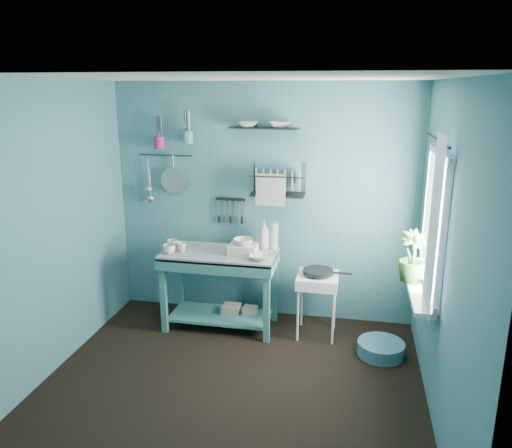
% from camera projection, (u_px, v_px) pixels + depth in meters
% --- Properties ---
extents(floor, '(3.20, 3.20, 0.00)m').
position_uv_depth(floor, '(230.00, 387.00, 4.19)').
color(floor, black).
rests_on(floor, ground).
extents(ceiling, '(3.20, 3.20, 0.00)m').
position_uv_depth(ceiling, '(225.00, 78.00, 3.53)').
color(ceiling, silver).
rests_on(ceiling, ground).
extents(wall_back, '(3.20, 0.00, 3.20)m').
position_uv_depth(wall_back, '(263.00, 203.00, 5.28)').
color(wall_back, '#3B7079').
rests_on(wall_back, ground).
extents(wall_front, '(3.20, 0.00, 3.20)m').
position_uv_depth(wall_front, '(152.00, 338.00, 2.44)').
color(wall_front, '#3B7079').
rests_on(wall_front, ground).
extents(wall_left, '(0.00, 3.00, 3.00)m').
position_uv_depth(wall_left, '(43.00, 234.00, 4.16)').
color(wall_left, '#3B7079').
rests_on(wall_left, ground).
extents(wall_right, '(0.00, 3.00, 3.00)m').
position_uv_depth(wall_right, '(445.00, 260.00, 3.55)').
color(wall_right, '#3B7079').
rests_on(wall_right, ground).
extents(work_counter, '(1.25, 0.79, 0.82)m').
position_uv_depth(work_counter, '(220.00, 289.00, 5.17)').
color(work_counter, '#387774').
rests_on(work_counter, floor).
extents(mug_left, '(0.12, 0.12, 0.10)m').
position_uv_depth(mug_left, '(169.00, 249.00, 4.99)').
color(mug_left, silver).
rests_on(mug_left, work_counter).
extents(mug_mid, '(0.14, 0.14, 0.09)m').
position_uv_depth(mug_mid, '(182.00, 247.00, 5.06)').
color(mug_mid, silver).
rests_on(mug_mid, work_counter).
extents(mug_right, '(0.17, 0.17, 0.10)m').
position_uv_depth(mug_right, '(173.00, 244.00, 5.14)').
color(mug_right, silver).
rests_on(mug_right, work_counter).
extents(wash_tub, '(0.28, 0.22, 0.10)m').
position_uv_depth(wash_tub, '(243.00, 249.00, 4.98)').
color(wash_tub, beige).
rests_on(wash_tub, work_counter).
extents(tub_bowl, '(0.20, 0.19, 0.06)m').
position_uv_depth(tub_bowl, '(243.00, 242.00, 4.96)').
color(tub_bowl, silver).
rests_on(tub_bowl, wash_tub).
extents(soap_bottle, '(0.12, 0.12, 0.30)m').
position_uv_depth(soap_bottle, '(264.00, 235.00, 5.13)').
color(soap_bottle, beige).
rests_on(soap_bottle, work_counter).
extents(water_bottle, '(0.09, 0.09, 0.28)m').
position_uv_depth(water_bottle, '(274.00, 235.00, 5.13)').
color(water_bottle, '#A0AEB3').
rests_on(water_bottle, work_counter).
extents(counter_bowl, '(0.22, 0.22, 0.05)m').
position_uv_depth(counter_bowl, '(260.00, 257.00, 4.82)').
color(counter_bowl, silver).
rests_on(counter_bowl, work_counter).
extents(hotplate_stand, '(0.46, 0.46, 0.64)m').
position_uv_depth(hotplate_stand, '(317.00, 305.00, 5.01)').
color(hotplate_stand, silver).
rests_on(hotplate_stand, floor).
extents(frying_pan, '(0.30, 0.30, 0.03)m').
position_uv_depth(frying_pan, '(318.00, 271.00, 4.92)').
color(frying_pan, black).
rests_on(frying_pan, hotplate_stand).
extents(knife_strip, '(0.32, 0.03, 0.03)m').
position_uv_depth(knife_strip, '(230.00, 199.00, 5.31)').
color(knife_strip, black).
rests_on(knife_strip, wall_back).
extents(dish_rack, '(0.57, 0.30, 0.32)m').
position_uv_depth(dish_rack, '(278.00, 180.00, 5.05)').
color(dish_rack, black).
rests_on(dish_rack, wall_back).
extents(upper_shelf, '(0.72, 0.26, 0.01)m').
position_uv_depth(upper_shelf, '(264.00, 128.00, 4.97)').
color(upper_shelf, black).
rests_on(upper_shelf, wall_back).
extents(shelf_bowl_left, '(0.21, 0.21, 0.05)m').
position_uv_depth(shelf_bowl_left, '(248.00, 130.00, 5.00)').
color(shelf_bowl_left, silver).
rests_on(shelf_bowl_left, upper_shelf).
extents(shelf_bowl_right, '(0.27, 0.27, 0.06)m').
position_uv_depth(shelf_bowl_right, '(279.00, 130.00, 4.94)').
color(shelf_bowl_right, silver).
rests_on(shelf_bowl_right, upper_shelf).
extents(utensil_cup_magenta, '(0.11, 0.11, 0.13)m').
position_uv_depth(utensil_cup_magenta, '(160.00, 143.00, 5.24)').
color(utensil_cup_magenta, '#AB1F66').
rests_on(utensil_cup_magenta, wall_back).
extents(utensil_cup_teal, '(0.11, 0.11, 0.13)m').
position_uv_depth(utensil_cup_teal, '(188.00, 137.00, 5.17)').
color(utensil_cup_teal, teal).
rests_on(utensil_cup_teal, wall_back).
extents(colander, '(0.28, 0.03, 0.28)m').
position_uv_depth(colander, '(174.00, 180.00, 5.36)').
color(colander, '#989B9F').
rests_on(colander, wall_back).
extents(ladle_outer, '(0.01, 0.01, 0.30)m').
position_uv_depth(ladle_outer, '(148.00, 173.00, 5.40)').
color(ladle_outer, '#989B9F').
rests_on(ladle_outer, wall_back).
extents(ladle_inner, '(0.01, 0.01, 0.30)m').
position_uv_depth(ladle_inner, '(150.00, 182.00, 5.43)').
color(ladle_inner, '#989B9F').
rests_on(ladle_inner, wall_back).
extents(hook_rail, '(0.60, 0.01, 0.01)m').
position_uv_depth(hook_rail, '(166.00, 155.00, 5.32)').
color(hook_rail, black).
rests_on(hook_rail, wall_back).
extents(window_glass, '(0.00, 1.10, 1.10)m').
position_uv_depth(window_glass, '(436.00, 223.00, 3.94)').
color(window_glass, white).
rests_on(window_glass, wall_right).
extents(windowsill, '(0.16, 0.95, 0.04)m').
position_uv_depth(windowsill, '(418.00, 291.00, 4.12)').
color(windowsill, silver).
rests_on(windowsill, wall_right).
extents(curtain, '(0.00, 1.35, 1.35)m').
position_uv_depth(curtain, '(433.00, 226.00, 3.66)').
color(curtain, white).
rests_on(curtain, wall_right).
extents(curtain_rod, '(0.02, 1.05, 0.02)m').
position_uv_depth(curtain_rod, '(438.00, 140.00, 3.78)').
color(curtain_rod, black).
rests_on(curtain_rod, wall_right).
extents(potted_plant, '(0.31, 0.31, 0.44)m').
position_uv_depth(potted_plant, '(413.00, 256.00, 4.23)').
color(potted_plant, '#316026').
rests_on(potted_plant, windowsill).
extents(storage_tin_large, '(0.18, 0.18, 0.22)m').
position_uv_depth(storage_tin_large, '(231.00, 315.00, 5.28)').
color(storage_tin_large, gray).
rests_on(storage_tin_large, floor).
extents(storage_tin_small, '(0.15, 0.15, 0.20)m').
position_uv_depth(storage_tin_small, '(250.00, 316.00, 5.27)').
color(storage_tin_small, gray).
rests_on(storage_tin_small, floor).
extents(floor_basin, '(0.44, 0.44, 0.13)m').
position_uv_depth(floor_basin, '(381.00, 349.00, 4.68)').
color(floor_basin, teal).
rests_on(floor_basin, floor).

